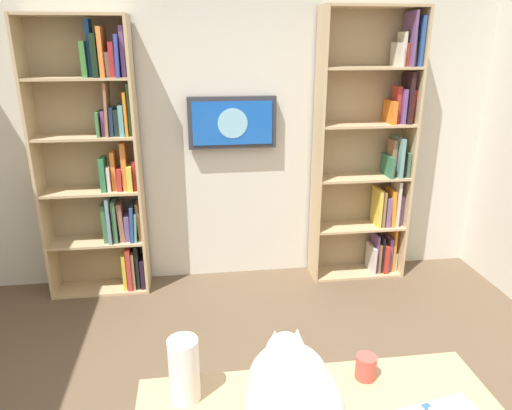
{
  "coord_description": "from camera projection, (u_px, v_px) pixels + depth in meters",
  "views": [
    {
      "loc": [
        0.28,
        1.58,
        1.96
      ],
      "look_at": [
        -0.07,
        -1.09,
        1.02
      ],
      "focal_mm": 32.74,
      "sensor_mm": 36.0,
      "label": 1
    }
  ],
  "objects": [
    {
      "name": "bookshelf_right",
      "position": [
        102.0,
        163.0,
        3.6
      ],
      "size": [
        0.77,
        0.28,
        2.15
      ],
      "color": "tan",
      "rests_on": "ground"
    },
    {
      "name": "coffee_mug",
      "position": [
        366.0,
        367.0,
        1.8
      ],
      "size": [
        0.08,
        0.08,
        0.1
      ],
      "primitive_type": "cylinder",
      "color": "#D84C3F",
      "rests_on": "desk"
    },
    {
      "name": "wall_back",
      "position": [
        229.0,
        122.0,
        3.8
      ],
      "size": [
        4.52,
        0.06,
        2.7
      ],
      "primitive_type": "cube",
      "color": "silver",
      "rests_on": "ground"
    },
    {
      "name": "paper_towel_roll",
      "position": [
        184.0,
        370.0,
        1.67
      ],
      "size": [
        0.11,
        0.11,
        0.25
      ],
      "primitive_type": "cylinder",
      "color": "white",
      "rests_on": "desk"
    },
    {
      "name": "wall_mounted_tv",
      "position": [
        232.0,
        123.0,
        3.72
      ],
      "size": [
        0.71,
        0.07,
        0.41
      ],
      "color": "#333338"
    },
    {
      "name": "bookshelf_left",
      "position": [
        373.0,
        157.0,
        3.89
      ],
      "size": [
        0.8,
        0.28,
        2.23
      ],
      "color": "tan",
      "rests_on": "ground"
    },
    {
      "name": "cat",
      "position": [
        293.0,
        401.0,
        1.46
      ],
      "size": [
        0.31,
        0.58,
        0.35
      ],
      "color": "white",
      "rests_on": "desk"
    }
  ]
}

